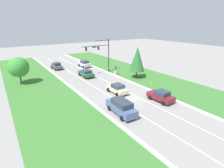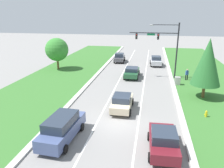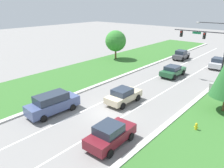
# 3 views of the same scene
# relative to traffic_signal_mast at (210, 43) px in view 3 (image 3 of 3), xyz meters

# --- Properties ---
(ground_plane) EXTENTS (160.00, 160.00, 0.00)m
(ground_plane) POSITION_rel_traffic_signal_mast_xyz_m (-4.16, -14.98, -5.27)
(ground_plane) COLOR gray
(curb_strip_right) EXTENTS (0.50, 90.00, 0.15)m
(curb_strip_right) POSITION_rel_traffic_signal_mast_xyz_m (1.49, -14.98, -5.19)
(curb_strip_right) COLOR beige
(curb_strip_right) RESTS_ON ground_plane
(curb_strip_left) EXTENTS (0.50, 90.00, 0.15)m
(curb_strip_left) POSITION_rel_traffic_signal_mast_xyz_m (-9.81, -14.98, -5.19)
(curb_strip_left) COLOR beige
(curb_strip_left) RESTS_ON ground_plane
(grass_verge_left) EXTENTS (10.00, 90.00, 0.08)m
(grass_verge_left) POSITION_rel_traffic_signal_mast_xyz_m (-15.06, -14.98, -5.23)
(grass_verge_left) COLOR #38702D
(grass_verge_left) RESTS_ON ground_plane
(lane_stripe_inner_left) EXTENTS (0.14, 81.00, 0.01)m
(lane_stripe_inner_left) POSITION_rel_traffic_signal_mast_xyz_m (-5.96, -14.98, -5.27)
(lane_stripe_inner_left) COLOR white
(lane_stripe_inner_left) RESTS_ON ground_plane
(lane_stripe_inner_right) EXTENTS (0.14, 81.00, 0.01)m
(lane_stripe_inner_right) POSITION_rel_traffic_signal_mast_xyz_m (-2.36, -14.98, -5.27)
(lane_stripe_inner_right) COLOR white
(lane_stripe_inner_right) RESTS_ON ground_plane
(traffic_signal_mast) EXTENTS (6.89, 0.41, 7.97)m
(traffic_signal_mast) POSITION_rel_traffic_signal_mast_xyz_m (0.00, 0.00, 0.00)
(traffic_signal_mast) COLOR black
(traffic_signal_mast) RESTS_ON ground_plane
(silver_sedan) EXTENTS (2.21, 4.49, 1.73)m
(silver_sedan) POSITION_rel_traffic_signal_mast_xyz_m (-0.74, 8.20, -4.40)
(silver_sedan) COLOR silver
(silver_sedan) RESTS_ON ground_plane
(champagne_sedan) EXTENTS (2.03, 4.31, 1.63)m
(champagne_sedan) POSITION_rel_traffic_signal_mast_xyz_m (-4.18, -12.15, -4.44)
(champagne_sedan) COLOR beige
(champagne_sedan) RESTS_ON ground_plane
(graphite_sedan) EXTENTS (2.11, 4.29, 1.74)m
(graphite_sedan) POSITION_rel_traffic_signal_mast_xyz_m (-7.75, 9.92, -4.40)
(graphite_sedan) COLOR #4C4C51
(graphite_sedan) RESTS_ON ground_plane
(burgundy_sedan) EXTENTS (2.19, 4.22, 1.70)m
(burgundy_sedan) POSITION_rel_traffic_signal_mast_xyz_m (-0.44, -18.49, -4.43)
(burgundy_sedan) COLOR maroon
(burgundy_sedan) RESTS_ON ground_plane
(forest_sedan) EXTENTS (2.15, 4.68, 1.56)m
(forest_sedan) POSITION_rel_traffic_signal_mast_xyz_m (-4.34, -0.43, -4.45)
(forest_sedan) COLOR #235633
(forest_sedan) RESTS_ON ground_plane
(slate_blue_suv) EXTENTS (2.26, 5.17, 1.95)m
(slate_blue_suv) POSITION_rel_traffic_signal_mast_xyz_m (-7.87, -18.32, -4.27)
(slate_blue_suv) COLOR #475684
(slate_blue_suv) RESTS_ON ground_plane
(utility_cabinet) EXTENTS (0.70, 0.60, 1.14)m
(utility_cabinet) POSITION_rel_traffic_signal_mast_xyz_m (2.02, -3.07, -4.70)
(utility_cabinet) COLOR #9E9E99
(utility_cabinet) RESTS_ON ground_plane
(fire_hydrant) EXTENTS (0.34, 0.20, 0.70)m
(fire_hydrant) POSITION_rel_traffic_signal_mast_xyz_m (3.69, -12.46, -4.93)
(fire_hydrant) COLOR gold
(fire_hydrant) RESTS_ON ground_plane
(oak_near_left_tree) EXTENTS (3.83, 3.83, 5.31)m
(oak_near_left_tree) POSITION_rel_traffic_signal_mast_xyz_m (-17.17, 2.10, -1.88)
(oak_near_left_tree) COLOR brown
(oak_near_left_tree) RESTS_ON ground_plane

